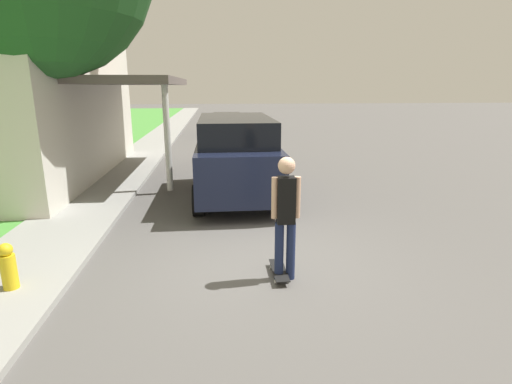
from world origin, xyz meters
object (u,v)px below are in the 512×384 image
at_px(skateboarder, 286,212).
at_px(fire_hydrant, 8,267).
at_px(skateboard, 279,271).
at_px(suv_parked, 236,155).
at_px(car_down_street, 227,124).

relative_size(skateboarder, fire_hydrant, 2.81).
distance_m(skateboarder, skateboard, 0.94).
height_order(suv_parked, fire_hydrant, suv_parked).
xyz_separation_m(skateboarder, skateboard, (-0.06, 0.10, -0.94)).
bearing_deg(car_down_street, skateboarder, -89.11).
xyz_separation_m(suv_parked, skateboard, (0.41, -4.44, -1.01)).
height_order(car_down_street, fire_hydrant, car_down_street).
xyz_separation_m(skateboard, fire_hydrant, (-3.68, -0.19, 0.33)).
xyz_separation_m(car_down_street, skateboard, (0.22, -18.08, -0.52)).
bearing_deg(fire_hydrant, car_down_street, 79.27).
relative_size(car_down_street, fire_hydrant, 6.89).
height_order(suv_parked, skateboard, suv_parked).
xyz_separation_m(car_down_street, skateboarder, (0.28, -18.17, 0.42)).
relative_size(suv_parked, skateboarder, 2.48).
bearing_deg(car_down_street, suv_parked, -90.80).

